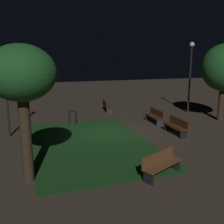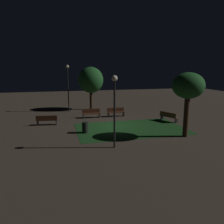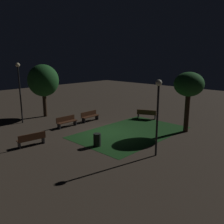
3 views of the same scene
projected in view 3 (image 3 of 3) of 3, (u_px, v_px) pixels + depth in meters
The scene contains 11 objects.
ground_plane at pixel (107, 132), 18.59m from camera, with size 60.00×60.00×0.00m, color #3D3328.
grass_lawn at pixel (131, 132), 18.60m from camera, with size 8.87×5.57×0.01m, color #194219.
bench_corner at pixel (90, 116), 21.77m from camera, with size 1.80×0.49×0.88m.
bench_front_right at pixel (67, 121), 19.97m from camera, with size 1.81×0.51×0.88m.
bench_back_row at pixel (32, 139), 15.67m from camera, with size 1.85×0.71×0.88m.
bench_near_trees at pixel (147, 114), 22.55m from camera, with size 1.21×1.83×0.88m.
tree_back_left at pixel (43, 81), 22.84m from camera, with size 2.92×2.92×5.04m.
tree_tall_center at pixel (189, 86), 18.00m from camera, with size 2.24×2.24×4.63m.
lamp_post_plaza_east at pixel (19, 84), 20.49m from camera, with size 0.36×0.36×5.23m.
lamp_post_path_center at pixel (158, 105), 13.56m from camera, with size 0.36×0.36×4.51m.
trash_bin at pixel (97, 140), 15.65m from camera, with size 0.50×0.50×0.86m, color black.
Camera 3 is at (12.58, 12.53, 5.74)m, focal length 38.42 mm.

